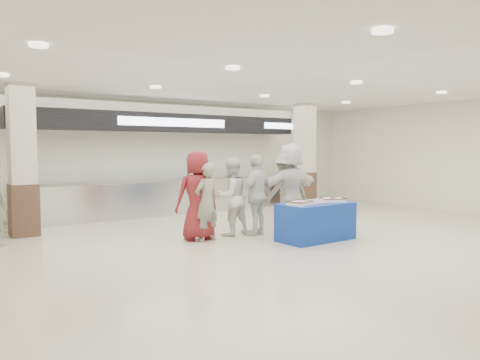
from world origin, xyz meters
TOP-DOWN VIEW (x-y plane):
  - ground at (0.00, 0.00)m, footprint 14.00×14.00m
  - serving_line at (0.00, 5.40)m, footprint 8.70×0.85m
  - column_left at (-4.00, 4.20)m, footprint 0.55×0.55m
  - column_right at (4.00, 4.20)m, footprint 0.55×0.55m
  - display_table at (0.72, 0.31)m, footprint 1.56×0.81m
  - sheet_cake_left at (0.25, 0.27)m, footprint 0.51×0.44m
  - sheet_cake_right at (1.17, 0.29)m, footprint 0.60×0.54m
  - cupcake_tray at (0.73, 0.32)m, footprint 0.48×0.37m
  - civilian_maroon at (-1.21, 1.70)m, footprint 0.96×0.71m
  - soldier_a at (-1.11, 1.51)m, footprint 0.64×0.50m
  - chef_tall at (-0.39, 1.72)m, footprint 0.85×0.68m
  - chef_short at (0.09, 1.44)m, footprint 1.09×0.73m
  - soldier_b at (1.02, 1.56)m, footprint 1.21×0.81m
  - civilian_white at (1.09, 1.51)m, footprint 1.86×0.69m

SIDE VIEW (x-z plane):
  - ground at x=0.00m, z-range 0.00..0.00m
  - display_table at x=0.72m, z-range 0.00..0.75m
  - soldier_a at x=-1.11m, z-range 0.00..1.56m
  - cupcake_tray at x=0.73m, z-range 0.75..0.82m
  - sheet_cake_left at x=0.25m, z-range 0.75..0.84m
  - sheet_cake_right at x=1.17m, z-range 0.75..0.85m
  - chef_tall at x=-0.39m, z-range 0.00..1.66m
  - chef_short at x=0.09m, z-range 0.00..1.72m
  - soldier_b at x=1.02m, z-range 0.00..1.75m
  - civilian_maroon at x=-1.21m, z-range 0.00..1.81m
  - civilian_white at x=1.09m, z-range 0.00..1.97m
  - serving_line at x=0.00m, z-range -0.24..2.56m
  - column_left at x=-4.00m, z-range -0.07..3.13m
  - column_right at x=4.00m, z-range -0.07..3.13m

